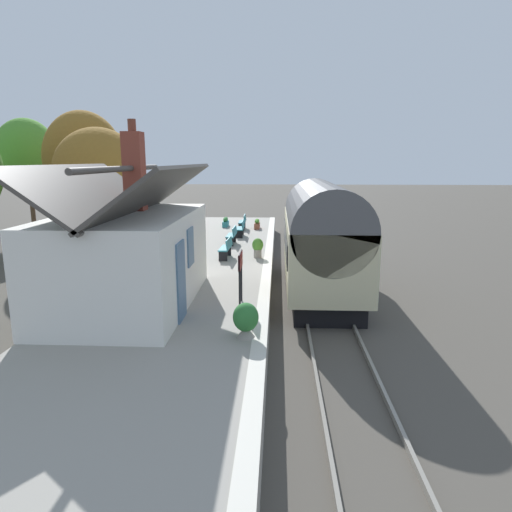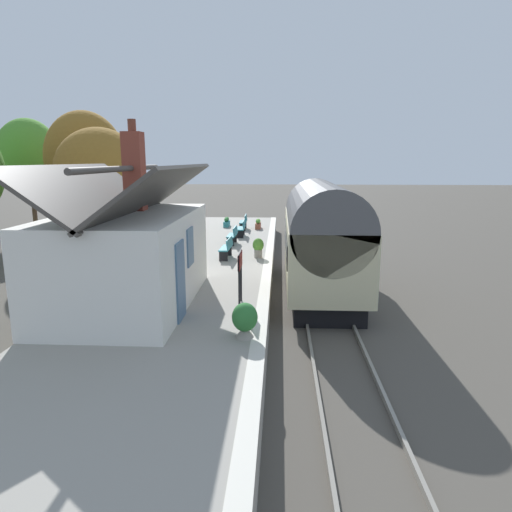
{
  "view_description": "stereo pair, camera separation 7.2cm",
  "coord_description": "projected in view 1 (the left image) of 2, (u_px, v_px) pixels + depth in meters",
  "views": [
    {
      "loc": [
        -17.04,
        0.78,
        5.15
      ],
      "look_at": [
        -2.24,
        1.5,
        1.97
      ],
      "focal_mm": 31.57,
      "sensor_mm": 36.0,
      "label": 1
    },
    {
      "loc": [
        -17.04,
        0.7,
        5.15
      ],
      "look_at": [
        -2.24,
        1.5,
        1.97
      ],
      "focal_mm": 31.57,
      "sensor_mm": 36.0,
      "label": 2
    }
  ],
  "objects": [
    {
      "name": "planter_corner_building",
      "position": [
        257.0,
        224.0,
        27.82
      ],
      "size": [
        1.02,
        0.32,
        0.61
      ],
      "color": "#9E5138",
      "rests_on": "platform"
    },
    {
      "name": "station_sign_board",
      "position": [
        240.0,
        265.0,
        13.05
      ],
      "size": [
        0.96,
        0.06,
        1.57
      ],
      "color": "black",
      "rests_on": "platform"
    },
    {
      "name": "planter_by_door",
      "position": [
        186.0,
        244.0,
        20.5
      ],
      "size": [
        0.45,
        0.45,
        0.74
      ],
      "color": "black",
      "rests_on": "platform"
    },
    {
      "name": "tree_far_right",
      "position": [
        27.0,
        156.0,
        28.65
      ],
      "size": [
        3.99,
        3.9,
        7.73
      ],
      "color": "#4C3828",
      "rests_on": "ground"
    },
    {
      "name": "train",
      "position": [
        321.0,
        238.0,
        17.19
      ],
      "size": [
        8.24,
        2.73,
        4.32
      ],
      "color": "black",
      "rests_on": "ground"
    },
    {
      "name": "station_building",
      "position": [
        129.0,
        255.0,
        13.04
      ],
      "size": [
        6.71,
        3.79,
        5.35
      ],
      "color": "white",
      "rests_on": "platform"
    },
    {
      "name": "bench_near_building",
      "position": [
        243.0,
        222.0,
        27.51
      ],
      "size": [
        1.41,
        0.46,
        0.88
      ],
      "color": "#26727F",
      "rests_on": "platform"
    },
    {
      "name": "platform_edge_coping",
      "position": [
        267.0,
        269.0,
        17.53
      ],
      "size": [
        32.0,
        0.36,
        0.02
      ],
      "primitive_type": "cube",
      "color": "beige",
      "rests_on": "platform"
    },
    {
      "name": "planter_under_sign",
      "position": [
        258.0,
        247.0,
        19.51
      ],
      "size": [
        0.48,
        0.48,
        0.85
      ],
      "color": "gray",
      "rests_on": "platform"
    },
    {
      "name": "planter_edge_near",
      "position": [
        226.0,
        222.0,
        28.68
      ],
      "size": [
        1.09,
        0.32,
        0.6
      ],
      "color": "teal",
      "rests_on": "platform"
    },
    {
      "name": "rail_near",
      "position": [
        338.0,
        292.0,
        17.59
      ],
      "size": [
        52.0,
        0.08,
        0.14
      ],
      "primitive_type": "cube",
      "color": "gray",
      "rests_on": "ground"
    },
    {
      "name": "tree_far_left",
      "position": [
        99.0,
        172.0,
        21.69
      ],
      "size": [
        4.4,
        4.2,
        6.68
      ],
      "color": "#4C3828",
      "rests_on": "ground"
    },
    {
      "name": "platform",
      "position": [
        198.0,
        280.0,
        17.77
      ],
      "size": [
        32.0,
        5.83,
        0.97
      ],
      "primitive_type": "cube",
      "color": "gray",
      "rests_on": "ground"
    },
    {
      "name": "bench_by_lamp",
      "position": [
        241.0,
        228.0,
        24.9
      ],
      "size": [
        1.41,
        0.46,
        0.88
      ],
      "color": "#26727F",
      "rests_on": "platform"
    },
    {
      "name": "rail_far",
      "position": [
        301.0,
        292.0,
        17.66
      ],
      "size": [
        52.0,
        0.08,
        0.14
      ],
      "primitive_type": "cube",
      "color": "gray",
      "rests_on": "ground"
    },
    {
      "name": "tree_behind_building",
      "position": [
        84.0,
        159.0,
        24.76
      ],
      "size": [
        4.04,
        4.34,
        7.78
      ],
      "color": "#4C3828",
      "rests_on": "ground"
    },
    {
      "name": "planter_bench_left",
      "position": [
        188.0,
        238.0,
        22.37
      ],
      "size": [
        0.43,
        0.43,
        0.73
      ],
      "color": "teal",
      "rests_on": "platform"
    },
    {
      "name": "ground_plane",
      "position": [
        297.0,
        293.0,
        17.68
      ],
      "size": [
        160.0,
        160.0,
        0.0
      ],
      "primitive_type": "plane",
      "color": "#4C473F"
    },
    {
      "name": "bench_platform_end",
      "position": [
        226.0,
        248.0,
        19.36
      ],
      "size": [
        1.42,
        0.49,
        0.88
      ],
      "color": "#26727F",
      "rests_on": "platform"
    },
    {
      "name": "planter_edge_far",
      "position": [
        246.0,
        320.0,
        10.71
      ],
      "size": [
        0.62,
        0.62,
        0.86
      ],
      "color": "gray",
      "rests_on": "platform"
    },
    {
      "name": "bench_mid_platform",
      "position": [
        232.0,
        235.0,
        22.62
      ],
      "size": [
        1.41,
        0.46,
        0.88
      ],
      "color": "#26727F",
      "rests_on": "platform"
    }
  ]
}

